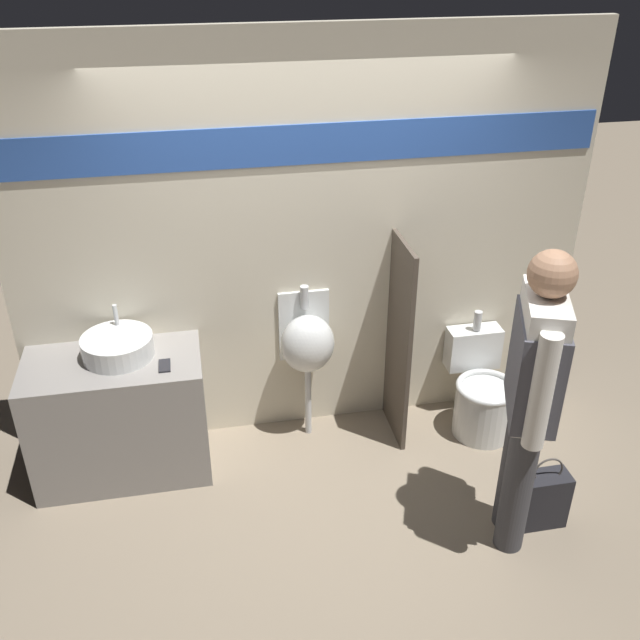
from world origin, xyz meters
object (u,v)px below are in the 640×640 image
(toilet, at_px, (482,395))
(sink_basin, at_px, (118,346))
(cell_phone, at_px, (165,366))
(urinal_near_counter, at_px, (307,343))
(shopping_bag, at_px, (543,498))
(person_in_vest, at_px, (532,385))

(toilet, bearing_deg, sink_basin, 177.74)
(cell_phone, distance_m, urinal_near_counter, 0.97)
(urinal_near_counter, height_order, shopping_bag, urinal_near_counter)
(urinal_near_counter, distance_m, shopping_bag, 1.75)
(cell_phone, xyz_separation_m, shopping_bag, (2.14, -0.87, -0.65))
(sink_basin, height_order, cell_phone, sink_basin)
(toilet, distance_m, person_in_vest, 1.28)
(toilet, bearing_deg, person_in_vest, -102.32)
(sink_basin, bearing_deg, cell_phone, -32.41)
(cell_phone, relative_size, urinal_near_counter, 0.13)
(urinal_near_counter, xyz_separation_m, toilet, (1.21, -0.19, -0.46))
(cell_phone, xyz_separation_m, urinal_near_counter, (0.92, 0.27, -0.11))
(cell_phone, bearing_deg, toilet, 2.16)
(toilet, distance_m, shopping_bag, 0.95)
(person_in_vest, bearing_deg, toilet, 8.27)
(sink_basin, height_order, urinal_near_counter, sink_basin)
(urinal_near_counter, bearing_deg, toilet, -8.73)
(shopping_bag, bearing_deg, urinal_near_counter, 137.10)
(toilet, bearing_deg, shopping_bag, -89.49)
(urinal_near_counter, bearing_deg, sink_basin, -175.67)
(person_in_vest, height_order, shopping_bag, person_in_vest)
(urinal_near_counter, relative_size, toilet, 1.34)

